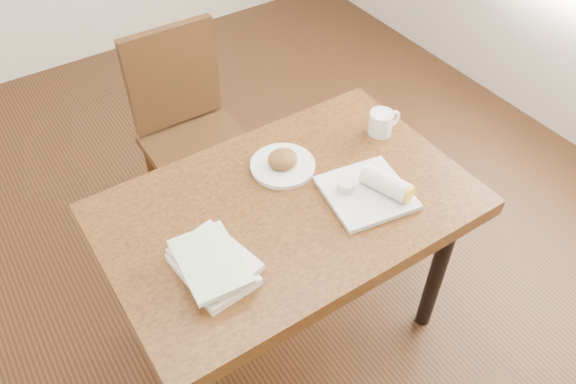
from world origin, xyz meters
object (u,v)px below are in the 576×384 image
plate_burrito (372,190)px  book_stack (213,264)px  coffee_mug (382,122)px  plate_scone (283,163)px  table (288,221)px  chair_far (189,124)px

plate_burrito → book_stack: plate_burrito is taller
coffee_mug → book_stack: (-0.81, -0.22, -0.01)m
plate_burrito → book_stack: 0.57m
plate_scone → book_stack: size_ratio=0.80×
table → chair_far: chair_far is taller
plate_burrito → book_stack: size_ratio=1.08×
plate_scone → book_stack: (-0.40, -0.26, 0.01)m
coffee_mug → plate_burrito: size_ratio=0.43×
chair_far → plate_burrito: size_ratio=3.16×
plate_scone → plate_burrito: 0.32m
coffee_mug → table: bearing=-166.6°
plate_scone → plate_burrito: size_ratio=0.74×
chair_far → plate_scone: 0.68m
plate_scone → plate_burrito: plate_burrito is taller
table → coffee_mug: coffee_mug is taller
table → plate_scone: (0.08, 0.15, 0.11)m
table → plate_scone: size_ratio=5.32×
chair_far → plate_burrito: chair_far is taller
chair_far → book_stack: (-0.34, -0.90, 0.23)m
plate_burrito → coffee_mug: bearing=45.1°
plate_burrito → book_stack: bearing=178.7°
chair_far → plate_burrito: bearing=-75.4°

